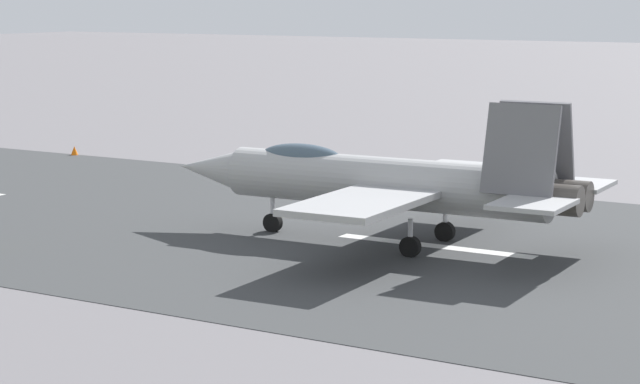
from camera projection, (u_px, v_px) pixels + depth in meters
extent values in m
plane|color=slate|center=(415.00, 244.00, 45.65)|extent=(400.00, 400.00, 0.00)
cube|color=#383A3B|center=(415.00, 244.00, 45.65)|extent=(240.00, 26.00, 0.02)
cube|color=white|center=(435.00, 246.00, 45.22)|extent=(8.00, 0.70, 0.00)
cylinder|color=#A0A0A1|center=(385.00, 183.00, 45.27)|extent=(12.95, 2.38, 1.93)
cone|color=#A0A0A1|center=(210.00, 168.00, 49.04)|extent=(3.03, 1.75, 1.64)
ellipsoid|color=#3F5160|center=(301.00, 157.00, 46.88)|extent=(3.64, 1.22, 1.10)
cylinder|color=#47423D|center=(550.00, 199.00, 41.65)|extent=(2.24, 1.18, 1.10)
cylinder|color=#47423D|center=(560.00, 194.00, 42.60)|extent=(2.24, 1.18, 1.10)
cube|color=#A0A0A1|center=(361.00, 203.00, 41.34)|extent=(3.61, 6.19, 0.24)
cube|color=#A0A0A1|center=(451.00, 174.00, 48.27)|extent=(3.61, 6.19, 0.24)
cube|color=#A0A0A1|center=(532.00, 204.00, 40.03)|extent=(2.50, 2.88, 0.16)
cube|color=#A0A0A1|center=(575.00, 185.00, 44.18)|extent=(2.50, 2.88, 0.16)
cube|color=#5E5E63|center=(520.00, 150.00, 41.54)|extent=(2.63, 1.04, 3.14)
cube|color=#5E5E63|center=(537.00, 144.00, 43.10)|extent=(2.63, 1.04, 3.14)
cylinder|color=silver|center=(273.00, 215.00, 47.90)|extent=(0.18, 0.18, 1.40)
cylinder|color=black|center=(273.00, 223.00, 47.95)|extent=(0.77, 0.33, 0.76)
cylinder|color=silver|center=(410.00, 238.00, 43.30)|extent=(0.18, 0.18, 1.40)
cylinder|color=black|center=(410.00, 247.00, 43.35)|extent=(0.77, 0.33, 0.76)
cylinder|color=silver|center=(445.00, 223.00, 46.06)|extent=(0.18, 0.18, 1.40)
cylinder|color=black|center=(445.00, 232.00, 46.11)|extent=(0.77, 0.33, 0.76)
cone|color=orange|center=(368.00, 176.00, 60.99)|extent=(0.44, 0.44, 0.55)
cone|color=orange|center=(74.00, 151.00, 71.00)|extent=(0.44, 0.44, 0.55)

